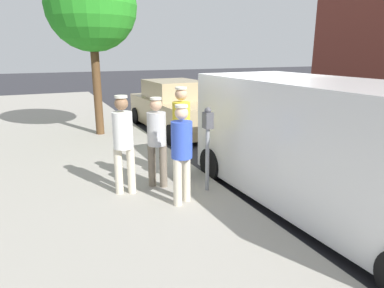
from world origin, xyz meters
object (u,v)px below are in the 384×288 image
(pedestrian_in_white, at_px, (123,139))
(parked_van, at_px, (329,145))
(pedestrian_in_gray, at_px, (157,137))
(parking_meter_near, at_px, (208,135))
(parked_sedan_behind, at_px, (176,108))
(street_tree, at_px, (91,6))
(pedestrian_in_blue, at_px, (182,149))
(pedestrian_in_yellow, at_px, (181,126))

(pedestrian_in_white, relative_size, parked_van, 0.33)
(pedestrian_in_gray, xyz_separation_m, parked_van, (-2.25, 1.85, 0.05))
(parking_meter_near, xyz_separation_m, parked_sedan_behind, (-1.55, -5.33, -0.43))
(parking_meter_near, bearing_deg, pedestrian_in_gray, -35.83)
(parking_meter_near, relative_size, street_tree, 0.31)
(pedestrian_in_gray, bearing_deg, parked_sedan_behind, -115.69)
(pedestrian_in_blue, height_order, pedestrian_in_yellow, pedestrian_in_yellow)
(pedestrian_in_white, xyz_separation_m, pedestrian_in_gray, (-0.63, -0.07, -0.05))
(parking_meter_near, relative_size, pedestrian_in_blue, 0.92)
(parking_meter_near, distance_m, pedestrian_in_blue, 0.71)
(pedestrian_in_white, bearing_deg, parked_sedan_behind, -121.11)
(pedestrian_in_gray, height_order, street_tree, street_tree)
(pedestrian_in_white, distance_m, street_tree, 5.46)
(parked_sedan_behind, bearing_deg, parked_van, 89.56)
(pedestrian_in_white, bearing_deg, pedestrian_in_yellow, -163.74)
(street_tree, bearing_deg, pedestrian_in_blue, 93.66)
(pedestrian_in_blue, xyz_separation_m, pedestrian_in_yellow, (-0.48, -1.15, 0.10))
(parked_van, relative_size, parked_sedan_behind, 1.18)
(parking_meter_near, relative_size, pedestrian_in_gray, 0.91)
(pedestrian_in_white, distance_m, parked_van, 3.38)
(parking_meter_near, bearing_deg, street_tree, -79.41)
(street_tree, bearing_deg, parking_meter_near, 100.59)
(parking_meter_near, bearing_deg, pedestrian_in_blue, 26.80)
(parked_sedan_behind, distance_m, street_tree, 3.96)
(parking_meter_near, height_order, parked_sedan_behind, parking_meter_near)
(parked_sedan_behind, bearing_deg, pedestrian_in_white, 58.89)
(parked_sedan_behind, bearing_deg, parking_meter_near, 73.76)
(parked_sedan_behind, height_order, street_tree, street_tree)
(street_tree, bearing_deg, parked_sedan_behind, -178.04)
(pedestrian_in_yellow, bearing_deg, parking_meter_near, 99.86)
(pedestrian_in_white, bearing_deg, street_tree, -94.76)
(pedestrian_in_gray, relative_size, street_tree, 0.34)
(parking_meter_near, distance_m, pedestrian_in_white, 1.46)
(pedestrian_in_white, xyz_separation_m, pedestrian_in_yellow, (-1.23, -0.36, 0.04))
(pedestrian_in_yellow, distance_m, street_tree, 5.19)
(pedestrian_in_gray, bearing_deg, street_tree, -87.21)
(parking_meter_near, xyz_separation_m, pedestrian_in_yellow, (0.15, -0.83, 0.00))
(pedestrian_in_white, distance_m, pedestrian_in_blue, 1.09)
(street_tree, bearing_deg, pedestrian_in_white, 85.24)
(parked_van, bearing_deg, street_tree, -69.24)
(parking_meter_near, relative_size, parked_sedan_behind, 0.34)
(pedestrian_in_white, bearing_deg, parking_meter_near, 160.97)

